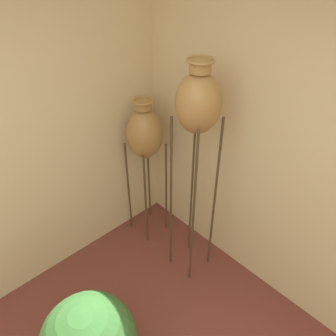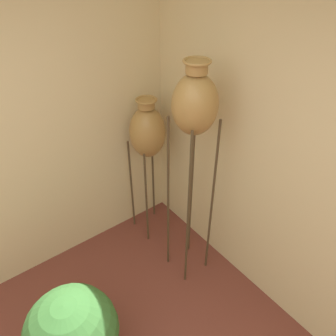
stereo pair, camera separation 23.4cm
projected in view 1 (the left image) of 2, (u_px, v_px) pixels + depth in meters
vase_stand_tall at (198, 108)px, 2.26m from camera, size 0.32×0.32×1.98m
vase_stand_medium at (145, 135)px, 2.92m from camera, size 0.32×0.32×1.50m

